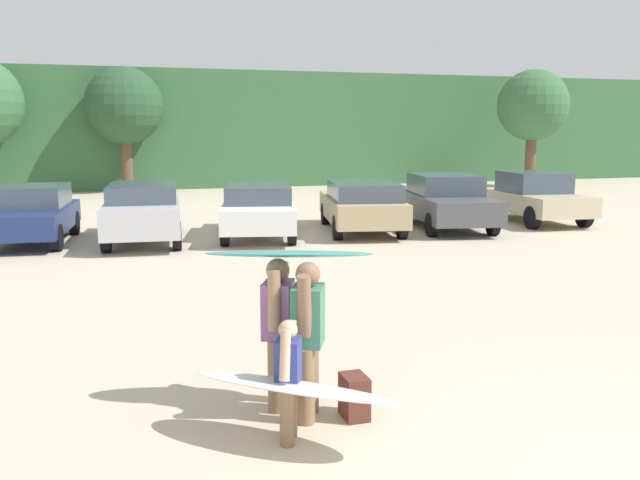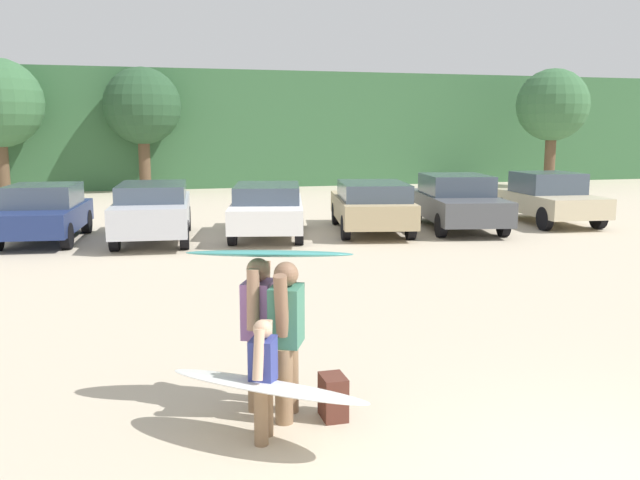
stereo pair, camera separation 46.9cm
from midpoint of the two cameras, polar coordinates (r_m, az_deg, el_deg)
hillside_ridge at (r=39.86m, az=-9.58°, el=9.20°), size 108.00×12.00×5.81m
tree_ridge_back at (r=32.75m, az=-14.37°, el=10.85°), size 3.54×3.54×5.76m
tree_far_left at (r=36.01m, az=19.42°, el=10.64°), size 3.54×3.54×5.88m
parked_car_navy at (r=19.06m, az=-21.63°, el=2.22°), size 2.25×4.21×1.49m
parked_car_silver at (r=18.37m, az=-13.20°, el=2.56°), size 2.26×4.82×1.51m
parked_car_white at (r=18.68m, az=-3.74°, el=2.74°), size 2.86×4.97×1.42m
parked_car_tan at (r=19.40m, az=5.05°, el=3.00°), size 2.83×4.89×1.45m
parked_car_dark_gray at (r=20.46m, az=12.13°, el=3.24°), size 2.79×4.97×1.59m
parked_car_champagne at (r=22.40m, az=19.32°, el=3.40°), size 2.25×4.24×1.59m
person_adult at (r=7.16m, az=-3.30°, el=-7.06°), size 0.43×0.64×1.61m
person_child at (r=6.46m, az=-2.71°, el=-11.15°), size 0.32×0.49×1.19m
person_companion at (r=6.86m, az=-0.87°, el=-7.68°), size 0.44×0.69×1.63m
surfboard_teal at (r=6.95m, az=-2.39°, el=-1.16°), size 1.81×1.01×0.14m
surfboard_white at (r=6.39m, az=-2.39°, el=-12.23°), size 1.94×1.76×0.18m
backpack_dropped at (r=7.08m, az=3.06°, el=-13.11°), size 0.24×0.34×0.45m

